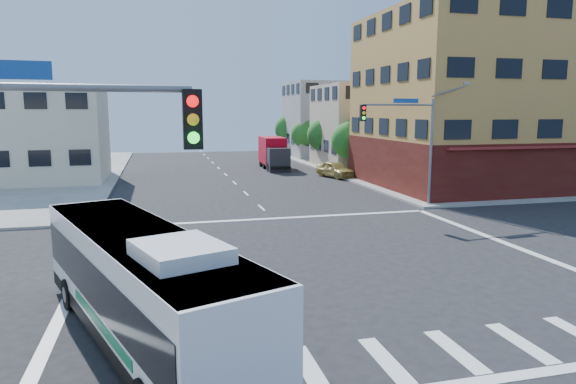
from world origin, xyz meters
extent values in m
plane|color=black|center=(0.00, 0.00, 0.00)|extent=(120.00, 120.00, 0.00)
cube|color=gray|center=(35.00, 35.00, 0.07)|extent=(50.00, 50.00, 0.15)
cube|color=#B77D41|center=(20.00, 18.50, 7.00)|extent=(18.00, 15.00, 14.00)
cube|color=#511C12|center=(20.00, 18.50, 2.00)|extent=(18.09, 15.08, 4.00)
cube|color=maroon|center=(20.00, 11.40, 3.60)|extent=(16.00, 1.60, 0.51)
cube|color=#B6AA8B|center=(17.00, 34.00, 4.50)|extent=(12.00, 10.00, 9.00)
cube|color=#A0A09B|center=(17.00, 48.00, 5.00)|extent=(12.00, 10.00, 10.00)
cube|color=beige|center=(-17.00, 30.00, 4.00)|extent=(12.00, 10.00, 8.00)
cylinder|color=slate|center=(10.80, 10.80, 3.50)|extent=(0.18, 0.18, 7.00)
cylinder|color=slate|center=(8.30, 10.55, 6.60)|extent=(5.01, 0.62, 0.12)
cube|color=black|center=(5.80, 10.30, 6.10)|extent=(0.32, 0.30, 1.00)
sphere|color=#FF0C0C|center=(5.80, 10.13, 6.40)|extent=(0.20, 0.20, 0.20)
sphere|color=yellow|center=(5.80, 10.13, 6.10)|extent=(0.20, 0.20, 0.20)
sphere|color=#19FF33|center=(5.80, 10.13, 5.80)|extent=(0.20, 0.20, 0.20)
cube|color=#154294|center=(8.80, 10.60, 6.85)|extent=(1.80, 0.22, 0.28)
cube|color=gray|center=(13.30, 11.05, 8.00)|extent=(0.50, 0.22, 0.14)
cylinder|color=slate|center=(-8.30, -10.55, 6.60)|extent=(5.01, 0.62, 0.12)
cube|color=black|center=(-5.80, -10.30, 6.10)|extent=(0.32, 0.30, 1.00)
sphere|color=#FF0C0C|center=(-5.80, -10.47, 6.40)|extent=(0.20, 0.20, 0.20)
sphere|color=yellow|center=(-5.80, -10.47, 6.10)|extent=(0.20, 0.20, 0.20)
sphere|color=#19FF33|center=(-5.80, -10.47, 5.80)|extent=(0.20, 0.20, 0.20)
cylinder|color=#3A2215|center=(11.80, 28.00, 0.96)|extent=(0.28, 0.28, 1.92)
sphere|color=#17501A|center=(11.80, 28.00, 3.37)|extent=(3.60, 3.60, 3.60)
sphere|color=#17501A|center=(12.20, 27.70, 4.27)|extent=(2.52, 2.52, 2.52)
cylinder|color=#3A2215|center=(11.80, 36.00, 1.00)|extent=(0.28, 0.28, 1.99)
sphere|color=#17501A|center=(11.80, 36.00, 3.51)|extent=(3.80, 3.80, 3.80)
sphere|color=#17501A|center=(12.20, 35.70, 4.46)|extent=(2.66, 2.66, 2.66)
cylinder|color=#3A2215|center=(11.80, 44.00, 0.94)|extent=(0.28, 0.28, 1.89)
sphere|color=#17501A|center=(11.80, 44.00, 3.25)|extent=(3.40, 3.40, 3.40)
sphere|color=#17501A|center=(12.20, 43.70, 4.10)|extent=(2.38, 2.38, 2.38)
cylinder|color=#3A2215|center=(11.80, 52.00, 1.01)|extent=(0.28, 0.28, 2.03)
sphere|color=#17501A|center=(11.80, 52.00, 3.63)|extent=(4.00, 4.00, 4.00)
sphere|color=#17501A|center=(12.20, 51.70, 4.63)|extent=(2.80, 2.80, 2.80)
cube|color=black|center=(-6.97, -5.46, 0.53)|extent=(6.21, 11.64, 0.43)
cube|color=white|center=(-6.97, -5.46, 1.70)|extent=(6.19, 11.62, 2.72)
cube|color=black|center=(-6.97, -5.46, 1.86)|extent=(6.12, 11.31, 1.20)
cube|color=black|center=(-8.90, -0.12, 1.77)|extent=(2.13, 0.82, 1.29)
cube|color=#E5590C|center=(-8.91, -0.09, 2.72)|extent=(1.74, 0.67, 0.27)
cube|color=white|center=(-6.97, -5.46, 3.00)|extent=(6.07, 11.39, 0.11)
cube|color=white|center=(-6.00, -8.16, 3.23)|extent=(2.32, 2.56, 0.34)
cube|color=#09733F|center=(-7.97, -6.33, 1.00)|extent=(1.80, 4.95, 0.27)
cube|color=#09733F|center=(-5.65, -5.49, 1.00)|extent=(1.80, 4.95, 0.27)
cylinder|color=black|center=(-9.29, -2.40, 0.50)|extent=(0.61, 1.03, 0.99)
cylinder|color=#99999E|center=(-9.42, -2.44, 0.50)|extent=(0.20, 0.48, 0.50)
cylinder|color=black|center=(-7.15, -1.62, 0.50)|extent=(0.61, 1.03, 0.99)
cylinder|color=#99999E|center=(-7.02, -1.58, 0.50)|extent=(0.20, 0.48, 0.50)
cylinder|color=black|center=(-4.65, -8.53, 0.50)|extent=(0.61, 1.03, 0.99)
cylinder|color=#99999E|center=(-4.52, -8.48, 0.50)|extent=(0.20, 0.48, 0.50)
cube|color=#242328|center=(5.61, 32.10, 1.22)|extent=(2.24, 2.15, 2.44)
cube|color=black|center=(5.57, 31.21, 1.60)|extent=(1.97, 0.15, 0.94)
cube|color=#BA0317|center=(5.74, 35.67, 1.97)|extent=(2.45, 5.34, 2.82)
cube|color=black|center=(5.70, 34.54, 0.52)|extent=(2.35, 7.59, 0.28)
cylinder|color=black|center=(4.63, 32.33, 0.47)|extent=(0.30, 0.95, 0.94)
cylinder|color=black|center=(6.60, 32.25, 0.47)|extent=(0.30, 0.95, 0.94)
cylinder|color=black|center=(4.73, 35.05, 0.47)|extent=(0.30, 0.95, 0.94)
cylinder|color=black|center=(6.70, 34.98, 0.47)|extent=(0.30, 0.95, 0.94)
cylinder|color=black|center=(4.82, 37.40, 0.47)|extent=(0.30, 0.95, 0.94)
cylinder|color=black|center=(6.79, 37.32, 0.47)|extent=(0.30, 0.95, 0.94)
imported|color=tan|center=(9.75, 26.25, 0.76)|extent=(2.97, 4.80, 1.53)
camera|label=1|loc=(-6.39, -19.17, 6.25)|focal=32.00mm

